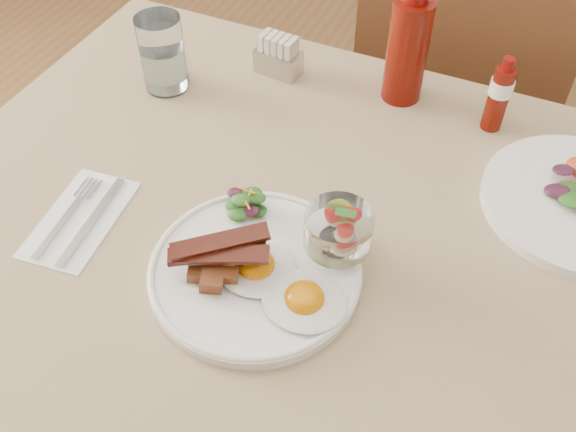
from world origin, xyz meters
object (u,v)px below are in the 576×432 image
main_plate (255,272)px  ketchup_bottle (408,49)px  hot_sauce_bottle (499,95)px  fruit_cup (338,230)px  sugar_caddy (278,57)px  chair_far (455,106)px  table (358,287)px  water_glass (163,57)px

main_plate → ketchup_bottle: ketchup_bottle is taller
hot_sauce_bottle → fruit_cup: bearing=-109.0°
ketchup_bottle → sugar_caddy: (-0.22, -0.02, -0.06)m
hot_sauce_bottle → sugar_caddy: bearing=-179.0°
chair_far → fruit_cup: chair_far is taller
main_plate → table: bearing=42.0°
chair_far → fruit_cup: size_ratio=10.40×
ketchup_bottle → water_glass: (-0.38, -0.14, -0.04)m
table → sugar_caddy: sugar_caddy is taller
hot_sauce_bottle → water_glass: 0.55m
fruit_cup → ketchup_bottle: bearing=94.9°
sugar_caddy → water_glass: 0.20m
water_glass → hot_sauce_bottle: bearing=12.8°
main_plate → fruit_cup: (0.09, 0.07, 0.06)m
fruit_cup → sugar_caddy: 0.44m
table → chair_far: bearing=90.0°
hot_sauce_bottle → water_glass: (-0.54, -0.12, -0.01)m
chair_far → hot_sauce_bottle: bearing=-73.3°
main_plate → fruit_cup: bearing=36.6°
fruit_cup → water_glass: (-0.41, 0.25, -0.01)m
ketchup_bottle → hot_sauce_bottle: size_ratio=1.53×
fruit_cup → chair_far: bearing=87.8°
table → main_plate: main_plate is taller
fruit_cup → water_glass: water_glass is taller
table → chair_far: 0.68m
main_plate → chair_far: bearing=81.5°
table → chair_far: size_ratio=1.43×
chair_far → sugar_caddy: (-0.28, -0.34, 0.26)m
ketchup_bottle → water_glass: bearing=-159.7°
water_glass → chair_far: bearing=46.0°
chair_far → sugar_caddy: bearing=-129.5°
hot_sauce_bottle → water_glass: size_ratio=0.99×
water_glass → table: bearing=-25.2°
chair_far → fruit_cup: (-0.03, -0.70, 0.29)m
table → ketchup_bottle: ketchup_bottle is taller
chair_far → hot_sauce_bottle: 0.45m
ketchup_bottle → sugar_caddy: 0.23m
ketchup_bottle → hot_sauce_bottle: bearing=-6.5°
table → sugar_caddy: (-0.28, 0.32, 0.12)m
main_plate → water_glass: bearing=136.4°
chair_far → main_plate: 0.81m
hot_sauce_bottle → water_glass: same height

